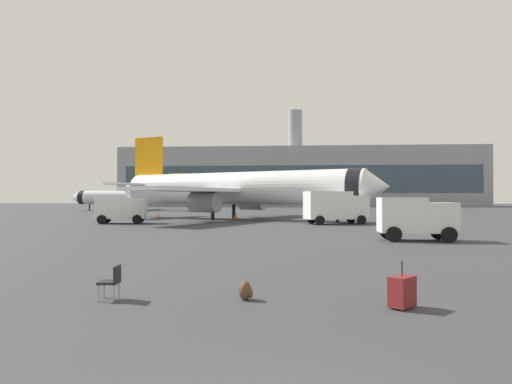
{
  "coord_description": "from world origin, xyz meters",
  "views": [
    {
      "loc": [
        0.05,
        -4.28,
        2.56
      ],
      "look_at": [
        -2.32,
        28.73,
        3.0
      ],
      "focal_mm": 31.38,
      "sensor_mm": 36.0,
      "label": 1
    }
  ],
  "objects_px": {
    "rolling_suitcase": "(402,291)",
    "gate_chair": "(112,280)",
    "airplane_at_gate": "(236,189)",
    "airplane_taxiing": "(131,198)",
    "safety_cone_near": "(158,215)",
    "safety_cone_far": "(320,215)",
    "cargo_van": "(415,216)",
    "service_truck": "(121,207)",
    "traveller_backpack": "(246,291)",
    "fuel_truck": "(335,206)",
    "safety_cone_mid": "(236,215)"
  },
  "relations": [
    {
      "from": "airplane_at_gate",
      "to": "airplane_taxiing",
      "type": "bearing_deg",
      "value": 125.54
    },
    {
      "from": "service_truck",
      "to": "fuel_truck",
      "type": "distance_m",
      "value": 21.37
    },
    {
      "from": "airplane_taxiing",
      "to": "airplane_at_gate",
      "type": "bearing_deg",
      "value": -54.46
    },
    {
      "from": "service_truck",
      "to": "airplane_at_gate",
      "type": "bearing_deg",
      "value": 38.46
    },
    {
      "from": "service_truck",
      "to": "gate_chair",
      "type": "bearing_deg",
      "value": -69.38
    },
    {
      "from": "safety_cone_near",
      "to": "traveller_backpack",
      "type": "xyz_separation_m",
      "value": [
        15.49,
        -44.9,
        -0.08
      ]
    },
    {
      "from": "rolling_suitcase",
      "to": "gate_chair",
      "type": "xyz_separation_m",
      "value": [
        -7.07,
        0.35,
        0.11
      ]
    },
    {
      "from": "rolling_suitcase",
      "to": "airplane_taxiing",
      "type": "bearing_deg",
      "value": 113.87
    },
    {
      "from": "fuel_truck",
      "to": "safety_cone_mid",
      "type": "relative_size",
      "value": 7.78
    },
    {
      "from": "service_truck",
      "to": "rolling_suitcase",
      "type": "bearing_deg",
      "value": -59.64
    },
    {
      "from": "service_truck",
      "to": "gate_chair",
      "type": "xyz_separation_m",
      "value": [
        12.34,
        -32.78,
        -1.11
      ]
    },
    {
      "from": "airplane_taxiing",
      "to": "service_truck",
      "type": "distance_m",
      "value": 46.61
    },
    {
      "from": "airplane_at_gate",
      "to": "traveller_backpack",
      "type": "height_order",
      "value": "airplane_at_gate"
    },
    {
      "from": "safety_cone_far",
      "to": "gate_chair",
      "type": "bearing_deg",
      "value": -100.24
    },
    {
      "from": "fuel_truck",
      "to": "safety_cone_mid",
      "type": "bearing_deg",
      "value": 136.18
    },
    {
      "from": "airplane_at_gate",
      "to": "cargo_van",
      "type": "distance_m",
      "value": 28.46
    },
    {
      "from": "airplane_taxiing",
      "to": "gate_chair",
      "type": "bearing_deg",
      "value": -70.58
    },
    {
      "from": "safety_cone_near",
      "to": "gate_chair",
      "type": "distance_m",
      "value": 46.73
    },
    {
      "from": "safety_cone_mid",
      "to": "safety_cone_far",
      "type": "bearing_deg",
      "value": 16.01
    },
    {
      "from": "fuel_truck",
      "to": "safety_cone_far",
      "type": "relative_size",
      "value": 8.65
    },
    {
      "from": "service_truck",
      "to": "fuel_truck",
      "type": "xyz_separation_m",
      "value": [
        21.37,
        0.48,
        0.16
      ]
    },
    {
      "from": "airplane_at_gate",
      "to": "gate_chair",
      "type": "relative_size",
      "value": 39.67
    },
    {
      "from": "airplane_at_gate",
      "to": "safety_cone_near",
      "type": "height_order",
      "value": "airplane_at_gate"
    },
    {
      "from": "fuel_truck",
      "to": "safety_cone_near",
      "type": "xyz_separation_m",
      "value": [
        -21.16,
        11.86,
        -1.46
      ]
    },
    {
      "from": "safety_cone_far",
      "to": "gate_chair",
      "type": "relative_size",
      "value": 0.86
    },
    {
      "from": "safety_cone_near",
      "to": "traveller_backpack",
      "type": "relative_size",
      "value": 1.32
    },
    {
      "from": "rolling_suitcase",
      "to": "airplane_at_gate",
      "type": "bearing_deg",
      "value": 101.82
    },
    {
      "from": "safety_cone_far",
      "to": "traveller_backpack",
      "type": "xyz_separation_m",
      "value": [
        -5.11,
        -46.65,
        -0.13
      ]
    },
    {
      "from": "airplane_at_gate",
      "to": "traveller_backpack",
      "type": "bearing_deg",
      "value": -83.06
    },
    {
      "from": "cargo_van",
      "to": "safety_cone_mid",
      "type": "distance_m",
      "value": 30.86
    },
    {
      "from": "safety_cone_near",
      "to": "cargo_van",
      "type": "bearing_deg",
      "value": -49.91
    },
    {
      "from": "airplane_at_gate",
      "to": "airplane_taxiing",
      "type": "distance_m",
      "value": 43.87
    },
    {
      "from": "service_truck",
      "to": "traveller_backpack",
      "type": "distance_m",
      "value": 36.16
    },
    {
      "from": "cargo_van",
      "to": "traveller_backpack",
      "type": "distance_m",
      "value": 18.41
    },
    {
      "from": "airplane_taxiing",
      "to": "safety_cone_far",
      "type": "bearing_deg",
      "value": -40.2
    },
    {
      "from": "airplane_taxiing",
      "to": "fuel_truck",
      "type": "bearing_deg",
      "value": -50.39
    },
    {
      "from": "cargo_van",
      "to": "traveller_backpack",
      "type": "height_order",
      "value": "cargo_van"
    },
    {
      "from": "airplane_at_gate",
      "to": "service_truck",
      "type": "xyz_separation_m",
      "value": [
        -10.7,
        -8.5,
        -2.05
      ]
    },
    {
      "from": "fuel_truck",
      "to": "rolling_suitcase",
      "type": "distance_m",
      "value": 33.7
    },
    {
      "from": "airplane_at_gate",
      "to": "safety_cone_near",
      "type": "relative_size",
      "value": 53.86
    },
    {
      "from": "airplane_at_gate",
      "to": "airplane_taxiing",
      "type": "relative_size",
      "value": 1.34
    },
    {
      "from": "fuel_truck",
      "to": "rolling_suitcase",
      "type": "bearing_deg",
      "value": -93.34
    },
    {
      "from": "fuel_truck",
      "to": "airplane_at_gate",
      "type": "bearing_deg",
      "value": 143.1
    },
    {
      "from": "service_truck",
      "to": "safety_cone_near",
      "type": "xyz_separation_m",
      "value": [
        0.21,
        12.35,
        -1.3
      ]
    },
    {
      "from": "cargo_van",
      "to": "safety_cone_near",
      "type": "relative_size",
      "value": 7.04
    },
    {
      "from": "cargo_van",
      "to": "service_truck",
      "type": "bearing_deg",
      "value": 146.12
    },
    {
      "from": "safety_cone_near",
      "to": "airplane_taxiing",
      "type": "bearing_deg",
      "value": 115.24
    },
    {
      "from": "airplane_at_gate",
      "to": "safety_cone_mid",
      "type": "xyz_separation_m",
      "value": [
        -0.38,
        2.59,
        -3.25
      ]
    },
    {
      "from": "service_truck",
      "to": "safety_cone_near",
      "type": "distance_m",
      "value": 12.42
    },
    {
      "from": "safety_cone_far",
      "to": "airplane_taxiing",
      "type": "bearing_deg",
      "value": 139.8
    }
  ]
}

